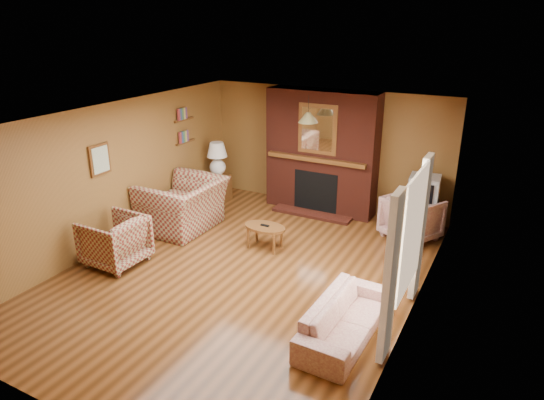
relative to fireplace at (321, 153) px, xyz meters
The scene contains 20 objects.
floor 3.21m from the fireplace, 90.00° to the right, with size 6.50×6.50×0.00m, color #48270F.
ceiling 3.22m from the fireplace, 90.00° to the right, with size 6.50×6.50×0.00m, color silver.
wall_back 0.27m from the fireplace, 90.00° to the left, with size 6.50×6.50×0.00m, color brown.
wall_front 6.23m from the fireplace, 90.00° to the right, with size 6.50×6.50×0.00m, color brown.
wall_left 3.89m from the fireplace, 129.95° to the right, with size 6.50×6.50×0.00m, color brown.
wall_right 3.89m from the fireplace, 50.05° to the right, with size 6.50×6.50×0.00m, color brown.
fireplace is the anchor object (origin of this frame).
window_right 4.02m from the fireplace, 52.40° to the right, with size 0.10×1.85×2.00m.
bookshelf 2.72m from the fireplace, 156.05° to the right, with size 0.09×0.55×0.71m.
botanical_print 4.12m from the fireplace, 126.90° to the right, with size 0.05×0.40×0.50m.
pendant_light 1.07m from the fireplace, 90.00° to the right, with size 0.36×0.36×0.48m.
plaid_loveseat 2.86m from the fireplace, 132.01° to the right, with size 1.41×1.23×0.92m, color maroon.
plaid_armchair 4.22m from the fireplace, 118.06° to the right, with size 0.84×0.86×0.79m, color maroon.
floral_sofa 4.30m from the fireplace, 63.07° to the right, with size 1.68×0.66×0.49m, color beige.
floral_armchair 2.18m from the fireplace, 15.15° to the right, with size 0.82×0.85×0.77m, color beige.
coffee_table 2.24m from the fireplace, 93.53° to the right, with size 0.73×0.45×0.43m.
side_table 2.35m from the fireplace, 165.71° to the right, with size 0.42×0.42×0.56m, color brown.
table_lamp 2.18m from the fireplace, 165.71° to the right, with size 0.43×0.43×0.70m.
tv_stand 2.24m from the fireplace, ahead, with size 0.54×0.49×0.59m, color black.
crt_tv 2.09m from the fireplace, ahead, with size 0.56×0.56×0.47m.
Camera 1 is at (3.46, -5.59, 3.69)m, focal length 32.00 mm.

